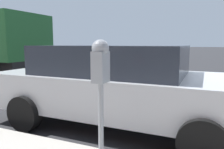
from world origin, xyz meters
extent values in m
plane|color=#2B2B2D|center=(0.00, 0.00, 0.00)|extent=(220.00, 220.00, 0.00)
cylinder|color=gray|center=(-2.57, 0.25, 0.64)|extent=(0.06, 0.06, 0.98)
cube|color=gray|center=(-2.57, 0.25, 1.30)|extent=(0.20, 0.14, 0.34)
sphere|color=gray|center=(-2.57, 0.25, 1.50)|extent=(0.19, 0.19, 0.19)
cube|color=#B21919|center=(-2.46, 0.25, 1.25)|extent=(0.01, 0.11, 0.12)
cube|color=black|center=(-2.46, 0.25, 1.37)|extent=(0.01, 0.10, 0.08)
cube|color=#B7BABF|center=(-0.90, 0.63, 0.66)|extent=(1.97, 4.76, 0.67)
cube|color=#232833|center=(-0.90, 0.82, 1.25)|extent=(1.71, 2.67, 0.52)
cylinder|color=black|center=(0.04, -0.85, 0.32)|extent=(0.23, 0.64, 0.64)
cylinder|color=black|center=(-1.88, -0.83, 0.32)|extent=(0.23, 0.64, 0.64)
cylinder|color=black|center=(0.07, 2.09, 0.32)|extent=(0.23, 0.64, 0.64)
cylinder|color=black|center=(-1.84, 2.11, 0.32)|extent=(0.23, 0.64, 0.64)
cube|color=#23602D|center=(2.29, 6.81, 1.82)|extent=(2.58, 2.45, 1.90)
cylinder|color=black|center=(3.55, 6.78, 0.52)|extent=(0.33, 1.05, 1.04)
camera|label=1|loc=(-4.70, -0.78, 1.55)|focal=35.00mm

